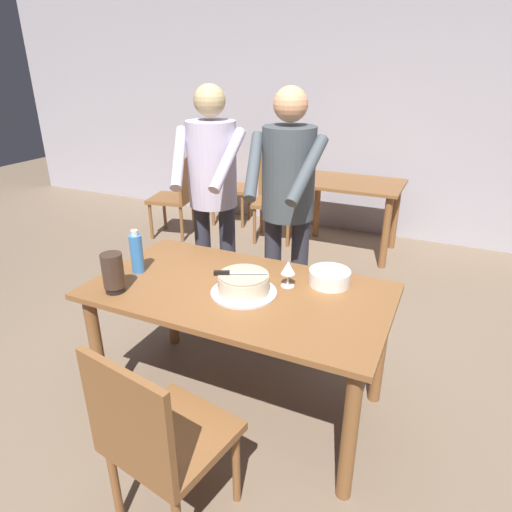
{
  "coord_description": "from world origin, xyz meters",
  "views": [
    {
      "loc": [
        0.95,
        -1.84,
        1.84
      ],
      "look_at": [
        0.04,
        0.12,
        0.9
      ],
      "focal_mm": 31.3,
      "sensor_mm": 36.0,
      "label": 1
    }
  ],
  "objects_px": {
    "plate_stack": "(330,277)",
    "background_chair_3": "(276,195)",
    "cake_knife": "(229,273)",
    "person_standing_beside": "(213,187)",
    "main_dining_table": "(239,308)",
    "background_chair_0": "(225,183)",
    "person_cutting_cake": "(287,198)",
    "chair_near_side": "(158,437)",
    "wine_glass_near": "(288,268)",
    "cake_on_platter": "(244,285)",
    "background_table": "(350,197)",
    "hurricane_lamp": "(113,273)",
    "background_chair_1": "(177,194)",
    "water_bottle": "(137,253)"
  },
  "relations": [
    {
      "from": "water_bottle",
      "to": "cake_knife",
      "type": "bearing_deg",
      "value": -1.21
    },
    {
      "from": "chair_near_side",
      "to": "background_chair_3",
      "type": "relative_size",
      "value": 1.0
    },
    {
      "from": "cake_knife",
      "to": "person_standing_beside",
      "type": "distance_m",
      "value": 0.92
    },
    {
      "from": "main_dining_table",
      "to": "hurricane_lamp",
      "type": "relative_size",
      "value": 7.43
    },
    {
      "from": "cake_knife",
      "to": "background_chair_3",
      "type": "xyz_separation_m",
      "value": [
        -0.83,
        2.64,
        -0.37
      ]
    },
    {
      "from": "main_dining_table",
      "to": "cake_on_platter",
      "type": "height_order",
      "value": "cake_on_platter"
    },
    {
      "from": "main_dining_table",
      "to": "water_bottle",
      "type": "xyz_separation_m",
      "value": [
        -0.61,
        -0.05,
        0.23
      ]
    },
    {
      "from": "hurricane_lamp",
      "to": "wine_glass_near",
      "type": "bearing_deg",
      "value": 28.54
    },
    {
      "from": "plate_stack",
      "to": "hurricane_lamp",
      "type": "height_order",
      "value": "hurricane_lamp"
    },
    {
      "from": "background_chair_1",
      "to": "person_standing_beside",
      "type": "bearing_deg",
      "value": -48.23
    },
    {
      "from": "cake_on_platter",
      "to": "plate_stack",
      "type": "relative_size",
      "value": 1.55
    },
    {
      "from": "plate_stack",
      "to": "background_chair_3",
      "type": "relative_size",
      "value": 0.24
    },
    {
      "from": "person_cutting_cake",
      "to": "background_chair_1",
      "type": "relative_size",
      "value": 1.91
    },
    {
      "from": "wine_glass_near",
      "to": "background_table",
      "type": "height_order",
      "value": "wine_glass_near"
    },
    {
      "from": "cake_on_platter",
      "to": "wine_glass_near",
      "type": "relative_size",
      "value": 2.36
    },
    {
      "from": "cake_on_platter",
      "to": "person_cutting_cake",
      "type": "height_order",
      "value": "person_cutting_cake"
    },
    {
      "from": "background_table",
      "to": "cake_knife",
      "type": "bearing_deg",
      "value": -90.1
    },
    {
      "from": "background_chair_0",
      "to": "background_chair_3",
      "type": "bearing_deg",
      "value": -17.77
    },
    {
      "from": "background_chair_3",
      "to": "main_dining_table",
      "type": "bearing_deg",
      "value": -71.75
    },
    {
      "from": "cake_on_platter",
      "to": "background_table",
      "type": "xyz_separation_m",
      "value": [
        -0.06,
        2.56,
        -0.22
      ]
    },
    {
      "from": "main_dining_table",
      "to": "background_chair_0",
      "type": "height_order",
      "value": "background_chair_0"
    },
    {
      "from": "person_standing_beside",
      "to": "background_table",
      "type": "distance_m",
      "value": 1.99
    },
    {
      "from": "wine_glass_near",
      "to": "background_chair_1",
      "type": "bearing_deg",
      "value": 135.77
    },
    {
      "from": "person_cutting_cake",
      "to": "cake_on_platter",
      "type": "bearing_deg",
      "value": -87.53
    },
    {
      "from": "plate_stack",
      "to": "background_table",
      "type": "height_order",
      "value": "plate_stack"
    },
    {
      "from": "cake_on_platter",
      "to": "hurricane_lamp",
      "type": "bearing_deg",
      "value": -157.21
    },
    {
      "from": "water_bottle",
      "to": "background_table",
      "type": "xyz_separation_m",
      "value": [
        0.59,
        2.58,
        -0.29
      ]
    },
    {
      "from": "chair_near_side",
      "to": "background_chair_0",
      "type": "xyz_separation_m",
      "value": [
        -1.66,
        3.62,
        0.0
      ]
    },
    {
      "from": "background_table",
      "to": "background_chair_0",
      "type": "height_order",
      "value": "background_chair_0"
    },
    {
      "from": "main_dining_table",
      "to": "plate_stack",
      "type": "height_order",
      "value": "plate_stack"
    },
    {
      "from": "chair_near_side",
      "to": "background_chair_1",
      "type": "xyz_separation_m",
      "value": [
        -1.91,
        2.97,
        0.0
      ]
    },
    {
      "from": "plate_stack",
      "to": "background_chair_0",
      "type": "relative_size",
      "value": 0.24
    },
    {
      "from": "background_table",
      "to": "background_chair_0",
      "type": "bearing_deg",
      "value": 169.6
    },
    {
      "from": "chair_near_side",
      "to": "main_dining_table",
      "type": "bearing_deg",
      "value": 93.23
    },
    {
      "from": "wine_glass_near",
      "to": "background_chair_1",
      "type": "relative_size",
      "value": 0.16
    },
    {
      "from": "person_cutting_cake",
      "to": "wine_glass_near",
      "type": "bearing_deg",
      "value": -67.91
    },
    {
      "from": "person_standing_beside",
      "to": "background_chair_0",
      "type": "distance_m",
      "value": 2.48
    },
    {
      "from": "cake_on_platter",
      "to": "main_dining_table",
      "type": "bearing_deg",
      "value": 142.78
    },
    {
      "from": "chair_near_side",
      "to": "background_table",
      "type": "bearing_deg",
      "value": 91.06
    },
    {
      "from": "background_chair_0",
      "to": "person_cutting_cake",
      "type": "bearing_deg",
      "value": -53.21
    },
    {
      "from": "person_cutting_cake",
      "to": "person_standing_beside",
      "type": "relative_size",
      "value": 1.0
    },
    {
      "from": "water_bottle",
      "to": "background_chair_0",
      "type": "bearing_deg",
      "value": 109.33
    },
    {
      "from": "person_standing_beside",
      "to": "background_table",
      "type": "relative_size",
      "value": 1.72
    },
    {
      "from": "person_cutting_cake",
      "to": "background_table",
      "type": "bearing_deg",
      "value": 90.97
    },
    {
      "from": "person_cutting_cake",
      "to": "person_standing_beside",
      "type": "distance_m",
      "value": 0.54
    },
    {
      "from": "cake_knife",
      "to": "hurricane_lamp",
      "type": "relative_size",
      "value": 1.21
    },
    {
      "from": "plate_stack",
      "to": "water_bottle",
      "type": "bearing_deg",
      "value": -163.45
    },
    {
      "from": "wine_glass_near",
      "to": "plate_stack",
      "type": "bearing_deg",
      "value": 30.81
    },
    {
      "from": "background_chair_1",
      "to": "cake_knife",
      "type": "bearing_deg",
      "value": -50.4
    },
    {
      "from": "water_bottle",
      "to": "background_chair_0",
      "type": "relative_size",
      "value": 0.28
    }
  ]
}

